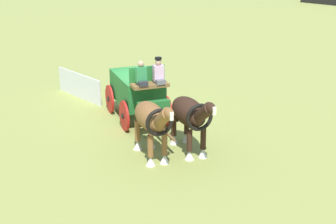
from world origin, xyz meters
TOP-DOWN VIEW (x-y plane):
  - ground_plane at (0.00, 0.00)m, footprint 220.00×220.00m
  - show_wagon at (0.16, -0.05)m, footprint 5.54×2.71m
  - draft_horse_near at (3.69, -0.61)m, footprint 2.91×1.49m
  - draft_horse_off at (3.26, -1.84)m, footprint 2.86×1.46m
  - sponsor_banner at (-3.71, -0.39)m, footprint 3.20×0.19m

SIDE VIEW (x-z plane):
  - ground_plane at x=0.00m, z-range 0.00..0.00m
  - sponsor_banner at x=-3.71m, z-range 0.00..1.10m
  - show_wagon at x=0.16m, z-range -0.20..2.56m
  - draft_horse_off at x=3.26m, z-range 0.22..2.39m
  - draft_horse_near at x=3.69m, z-range 0.22..2.39m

